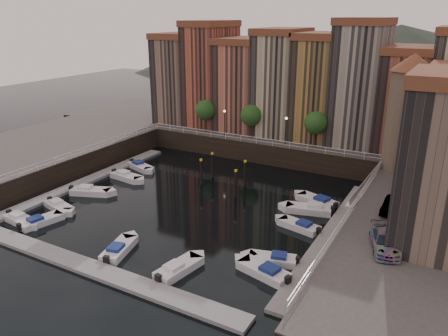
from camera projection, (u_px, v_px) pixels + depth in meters
The scene contains 30 objects.
ground at pixel (198, 201), 51.60m from camera, with size 200.00×200.00×0.00m, color black.
quay_far at pixel (282, 138), 72.54m from camera, with size 80.00×20.00×3.00m, color black.
quay_left at pixel (25, 158), 62.27m from camera, with size 20.00×36.00×3.00m, color black.
dock_left at pixel (91, 179), 58.13m from camera, with size 2.00×28.00×0.35m, color gray.
dock_right at pixel (331, 235), 43.30m from camera, with size 2.00×28.00×0.35m, color gray.
dock_near at pixel (93, 269), 37.52m from camera, with size 30.00×2.00×0.35m, color gray.
mountains at pixel (387, 58), 138.91m from camera, with size 145.00×100.00×18.00m.
far_terrace at pixel (299, 84), 65.83m from camera, with size 48.70×10.30×17.50m.
corner_tower at pixel (407, 111), 51.01m from camera, with size 5.20×5.20×13.80m.
promenade_trees at pixel (255, 116), 65.03m from camera, with size 21.20×3.20×5.20m.
street_lamps at pixel (254, 122), 64.28m from camera, with size 10.36×0.36×4.18m.
railings at pixel (219, 159), 54.37m from camera, with size 36.08×34.04×0.52m.
gangway at pixel (366, 185), 51.38m from camera, with size 2.78×8.32×3.73m.
mooring_pilings at pixel (223, 174), 55.67m from camera, with size 6.23×4.83×3.78m.
boat_left_0 at pixel (20, 220), 46.10m from camera, with size 4.69×2.21×1.06m.
boat_left_1 at pixel (58, 206), 49.35m from camera, with size 4.68×2.70×1.05m.
boat_left_2 at pixel (90, 191), 53.45m from camera, with size 5.17×3.50×1.17m.
boat_left_3 at pixel (126, 176), 58.35m from camera, with size 5.09×2.33×1.15m.
boat_left_4 at pixel (140, 166), 62.31m from camera, with size 4.87×3.13×1.10m.
boat_right_0 at pixel (265, 271), 36.76m from camera, with size 5.14×2.91×1.15m.
boat_right_1 at pixel (274, 259), 38.68m from camera, with size 4.60×2.69×1.03m.
boat_right_2 at pixel (300, 226), 44.74m from camera, with size 4.75×2.60×1.06m.
boat_right_3 at pixel (310, 209), 48.51m from camera, with size 5.38×3.07×1.20m.
boat_right_4 at pixel (318, 201), 50.58m from camera, with size 5.26×3.32×1.18m.
boat_near_0 at pixel (40, 221), 45.76m from camera, with size 2.65×4.80×1.07m.
boat_near_2 at pixel (119, 249), 40.28m from camera, with size 2.79×4.91×1.10m.
boat_near_3 at pixel (178, 268), 37.20m from camera, with size 2.53×4.99×1.12m.
car_a at pixel (408, 187), 45.63m from camera, with size 1.85×4.61×1.57m, color gray.
car_b at pixel (392, 206), 41.31m from camera, with size 1.43×4.11×1.36m, color gray.
car_c at pixel (385, 242), 34.68m from camera, with size 2.00×4.93×1.43m, color gray.
Camera 1 is at (25.65, -39.94, 20.82)m, focal length 35.00 mm.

